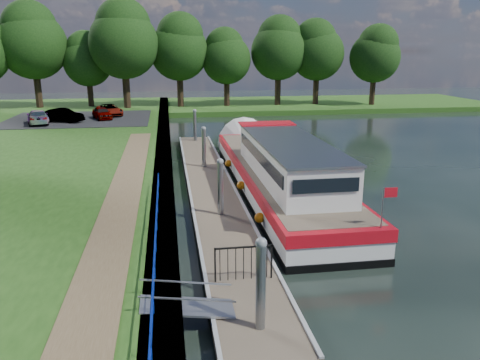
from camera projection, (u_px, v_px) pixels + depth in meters
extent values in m
plane|color=black|center=(256.00, 330.00, 12.87)|extent=(160.00, 160.00, 0.00)
cube|color=#473D2D|center=(163.00, 179.00, 26.68)|extent=(1.10, 90.00, 0.78)
cube|color=#224A15|center=(271.00, 105.00, 64.10)|extent=(60.00, 18.00, 0.60)
cube|color=brown|center=(118.00, 214.00, 19.62)|extent=(1.60, 40.00, 0.05)
cube|color=black|center=(79.00, 119.00, 47.21)|extent=(14.00, 12.00, 0.06)
cube|color=#0C2DBF|center=(155.00, 244.00, 14.93)|extent=(0.04, 18.00, 0.04)
cube|color=#0C2DBF|center=(155.00, 254.00, 15.02)|extent=(0.03, 18.00, 0.03)
cylinder|color=#0C2DBF|center=(151.00, 348.00, 10.26)|extent=(0.04, 0.04, 0.72)
cylinder|color=#0C2DBF|center=(153.00, 301.00, 12.16)|extent=(0.04, 0.04, 0.72)
cylinder|color=#0C2DBF|center=(155.00, 267.00, 14.07)|extent=(0.04, 0.04, 0.72)
cylinder|color=#0C2DBF|center=(156.00, 242.00, 15.97)|extent=(0.04, 0.04, 0.72)
cylinder|color=#0C2DBF|center=(157.00, 221.00, 17.88)|extent=(0.04, 0.04, 0.72)
cylinder|color=#0C2DBF|center=(157.00, 205.00, 19.78)|extent=(0.04, 0.04, 0.72)
cylinder|color=#0C2DBF|center=(158.00, 191.00, 21.68)|extent=(0.04, 0.04, 0.72)
cylinder|color=#0C2DBF|center=(159.00, 180.00, 23.59)|extent=(0.04, 0.04, 0.72)
cube|color=brown|center=(211.00, 188.00, 25.18)|extent=(2.50, 30.00, 0.24)
cube|color=#9EA0A3|center=(250.00, 309.00, 13.81)|extent=(2.30, 5.00, 0.30)
cube|color=#9EA0A3|center=(220.00, 218.00, 21.43)|extent=(2.30, 5.00, 0.30)
cube|color=#9EA0A3|center=(205.00, 174.00, 29.05)|extent=(2.30, 5.00, 0.30)
cube|color=#9EA0A3|center=(197.00, 148.00, 36.67)|extent=(2.30, 5.00, 0.30)
cube|color=#9EA0A3|center=(233.00, 185.00, 25.32)|extent=(0.12, 30.00, 0.06)
cube|color=#9EA0A3|center=(189.00, 187.00, 24.96)|extent=(0.12, 30.00, 0.06)
cylinder|color=gray|center=(260.00, 304.00, 12.10)|extent=(0.26, 0.26, 3.40)
sphere|color=gray|center=(261.00, 243.00, 11.65)|extent=(0.30, 0.30, 0.30)
cylinder|color=gray|center=(221.00, 199.00, 20.67)|extent=(0.26, 0.26, 3.40)
sphere|color=gray|center=(220.00, 162.00, 20.22)|extent=(0.30, 0.30, 0.30)
cylinder|color=gray|center=(204.00, 156.00, 29.25)|extent=(0.26, 0.26, 3.40)
sphere|color=gray|center=(204.00, 129.00, 28.79)|extent=(0.30, 0.30, 0.30)
cylinder|color=gray|center=(195.00, 132.00, 37.82)|extent=(0.26, 0.26, 3.40)
sphere|color=gray|center=(195.00, 111.00, 37.36)|extent=(0.30, 0.30, 0.30)
cube|color=#A5A8AD|center=(188.00, 307.00, 12.91)|extent=(2.58, 1.00, 0.43)
cube|color=#A5A8AD|center=(188.00, 299.00, 12.32)|extent=(2.58, 0.04, 0.41)
cube|color=#A5A8AD|center=(186.00, 282.00, 13.24)|extent=(2.58, 0.04, 0.41)
cube|color=black|center=(215.00, 265.00, 14.57)|extent=(0.05, 0.05, 1.15)
cube|color=black|center=(272.00, 261.00, 14.84)|extent=(0.05, 0.05, 1.15)
cube|color=black|center=(244.00, 247.00, 14.56)|extent=(1.85, 0.05, 0.05)
cube|color=black|center=(220.00, 265.00, 14.60)|extent=(0.02, 0.02, 1.10)
cube|color=black|center=(228.00, 264.00, 14.63)|extent=(0.02, 0.02, 1.10)
cube|color=black|center=(236.00, 264.00, 14.67)|extent=(0.02, 0.02, 1.10)
cube|color=black|center=(244.00, 263.00, 14.71)|extent=(0.02, 0.02, 1.10)
cube|color=black|center=(251.00, 263.00, 14.74)|extent=(0.02, 0.02, 1.10)
cube|color=black|center=(259.00, 262.00, 14.78)|extent=(0.02, 0.02, 1.10)
cube|color=black|center=(267.00, 261.00, 14.82)|extent=(0.02, 0.02, 1.10)
cube|color=black|center=(276.00, 190.00, 25.85)|extent=(4.00, 20.00, 0.55)
cube|color=silver|center=(276.00, 179.00, 25.69)|extent=(3.96, 19.90, 0.65)
cube|color=#B80C18|center=(276.00, 169.00, 25.54)|extent=(4.04, 20.00, 0.48)
cube|color=brown|center=(276.00, 165.00, 25.48)|extent=(3.68, 19.20, 0.04)
cone|color=silver|center=(245.00, 144.00, 35.62)|extent=(4.00, 1.50, 4.00)
cube|color=silver|center=(289.00, 159.00, 22.87)|extent=(3.00, 11.00, 1.75)
cube|color=gray|center=(289.00, 141.00, 22.62)|extent=(3.10, 11.20, 0.10)
cube|color=black|center=(258.00, 156.00, 22.57)|extent=(0.04, 10.00, 0.55)
cube|color=black|center=(319.00, 153.00, 23.03)|extent=(0.04, 10.00, 0.55)
cube|color=black|center=(265.00, 135.00, 28.08)|extent=(2.60, 0.04, 0.55)
cube|color=black|center=(326.00, 186.00, 17.51)|extent=(2.60, 0.04, 0.55)
cube|color=#B80C18|center=(267.00, 123.00, 27.55)|extent=(3.20, 1.60, 0.06)
cylinder|color=gray|center=(383.00, 208.00, 16.27)|extent=(0.05, 0.05, 1.50)
cube|color=#B80C18|center=(391.00, 192.00, 16.16)|extent=(0.50, 0.02, 0.35)
sphere|color=orange|center=(260.00, 218.00, 19.66)|extent=(0.44, 0.44, 0.44)
sphere|color=orange|center=(241.00, 185.00, 24.42)|extent=(0.44, 0.44, 0.44)
sphere|color=orange|center=(228.00, 163.00, 29.18)|extent=(0.44, 0.44, 0.44)
imported|color=#594C47|center=(284.00, 182.00, 18.98)|extent=(0.50, 0.69, 1.72)
cylinder|color=#332316|center=(38.00, 91.00, 56.56)|extent=(0.83, 0.83, 4.21)
sphere|color=black|center=(33.00, 45.00, 55.12)|extent=(7.95, 7.95, 7.95)
sphere|color=black|center=(29.00, 28.00, 54.66)|extent=(6.31, 6.31, 6.31)
cylinder|color=#332316|center=(91.00, 95.00, 58.08)|extent=(0.70, 0.70, 3.10)
sphere|color=black|center=(88.00, 62.00, 57.03)|extent=(5.85, 5.85, 5.85)
sphere|color=black|center=(85.00, 50.00, 56.77)|extent=(4.65, 4.65, 4.65)
cylinder|color=#332316|center=(127.00, 91.00, 56.22)|extent=(0.84, 0.84, 4.29)
sphere|color=black|center=(124.00, 44.00, 54.76)|extent=(8.10, 8.10, 8.10)
sphere|color=black|center=(123.00, 26.00, 54.37)|extent=(6.44, 6.44, 6.44)
cylinder|color=#332316|center=(180.00, 91.00, 59.15)|extent=(0.79, 0.79, 3.83)
sphere|color=black|center=(179.00, 51.00, 57.84)|extent=(7.24, 7.24, 7.24)
sphere|color=black|center=(180.00, 36.00, 57.17)|extent=(5.75, 5.75, 5.75)
cylinder|color=#332316|center=(227.00, 93.00, 59.85)|extent=(0.72, 0.72, 3.26)
sphere|color=black|center=(227.00, 59.00, 58.74)|extent=(6.16, 6.16, 6.16)
sphere|color=black|center=(225.00, 47.00, 58.54)|extent=(4.89, 4.89, 4.89)
cylinder|color=#332316|center=(278.00, 90.00, 61.06)|extent=(0.78, 0.78, 3.77)
sphere|color=black|center=(279.00, 52.00, 59.78)|extent=(7.13, 7.13, 7.13)
sphere|color=black|center=(279.00, 37.00, 59.55)|extent=(5.66, 5.66, 5.66)
cylinder|color=#332316|center=(316.00, 90.00, 61.86)|extent=(0.77, 0.77, 3.65)
sphere|color=black|center=(317.00, 54.00, 60.62)|extent=(6.89, 6.89, 6.89)
sphere|color=black|center=(315.00, 40.00, 60.12)|extent=(5.47, 5.47, 5.47)
cylinder|color=#332316|center=(372.00, 92.00, 61.16)|extent=(0.74, 0.74, 3.41)
sphere|color=black|center=(375.00, 57.00, 60.00)|extent=(6.43, 6.43, 6.43)
sphere|color=black|center=(378.00, 44.00, 59.40)|extent=(5.11, 5.11, 5.11)
imported|color=#999999|center=(102.00, 113.00, 46.70)|extent=(2.56, 3.84, 1.21)
imported|color=#999999|center=(63.00, 115.00, 44.69)|extent=(4.17, 2.84, 1.30)
imported|color=#999999|center=(38.00, 117.00, 43.55)|extent=(2.95, 4.81, 1.30)
imported|color=#999999|center=(110.00, 110.00, 49.26)|extent=(3.41, 4.70, 1.19)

